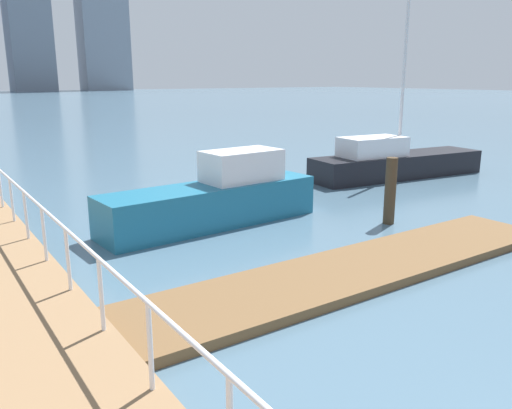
% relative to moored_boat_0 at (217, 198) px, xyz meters
% --- Properties ---
extents(ground_plane, '(300.00, 300.00, 0.00)m').
position_rel_moored_boat_0_xyz_m(ground_plane, '(-1.52, 5.85, -0.71)').
color(ground_plane, slate).
extents(floating_dock, '(10.83, 2.00, 0.18)m').
position_rel_moored_boat_0_xyz_m(floating_dock, '(0.40, -4.70, -0.62)').
color(floating_dock, brown).
rests_on(floating_dock, ground_plane).
extents(boardwalk_railing, '(0.06, 26.96, 1.08)m').
position_rel_moored_boat_0_xyz_m(boardwalk_railing, '(-4.67, -6.64, 0.53)').
color(boardwalk_railing, white).
rests_on(boardwalk_railing, boardwalk).
extents(dock_piling_5, '(0.30, 0.30, 1.78)m').
position_rel_moored_boat_0_xyz_m(dock_piling_5, '(3.80, -2.57, 0.18)').
color(dock_piling_5, '#473826').
rests_on(dock_piling_5, ground_plane).
extents(moored_boat_0, '(6.09, 1.86, 1.91)m').
position_rel_moored_boat_0_xyz_m(moored_boat_0, '(0.00, 0.00, 0.00)').
color(moored_boat_0, '#1E6B8C').
rests_on(moored_boat_0, ground_plane).
extents(moored_boat_3, '(7.56, 2.52, 6.92)m').
position_rel_moored_boat_0_xyz_m(moored_boat_3, '(9.00, 1.84, -0.09)').
color(moored_boat_3, black).
rests_on(moored_boat_3, ground_plane).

